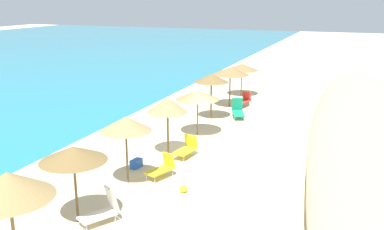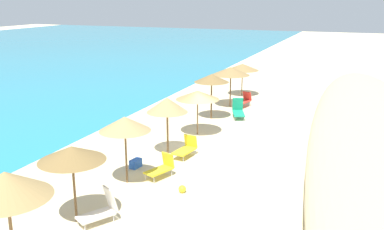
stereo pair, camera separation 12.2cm
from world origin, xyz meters
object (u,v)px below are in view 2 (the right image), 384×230
object	(u,v)px
beach_umbrella_4	(198,95)
beach_umbrella_3	(167,105)
lounge_chair_2	(186,148)
beach_umbrella_6	(231,71)
beach_umbrella_5	(212,78)
beach_umbrella_7	(242,67)
lounge_chair_0	(238,110)
lounge_chair_1	(101,209)
beach_umbrella_1	(72,154)
beach_umbrella_0	(6,185)
cooler_box	(136,163)
beach_ball	(182,189)
lounge_chair_3	(161,167)
beach_umbrella_2	(125,124)
lounge_chair_4	(244,100)

from	to	relation	value
beach_umbrella_4	beach_umbrella_3	bearing A→B (deg)	176.23
lounge_chair_2	beach_umbrella_6	bearing A→B (deg)	-76.71
beach_umbrella_4	beach_umbrella_5	size ratio (longest dim) A/B	0.87
beach_umbrella_7	lounge_chair_2	xyz separation A→B (m)	(-13.89, -1.12, -1.79)
lounge_chair_0	lounge_chair_2	size ratio (longest dim) A/B	1.19
lounge_chair_1	beach_umbrella_1	bearing A→B (deg)	50.31
lounge_chair_2	beach_umbrella_0	bearing A→B (deg)	94.19
beach_umbrella_0	cooler_box	xyz separation A→B (m)	(8.14, 0.82, -2.50)
beach_umbrella_6	cooler_box	size ratio (longest dim) A/B	4.75
lounge_chair_1	beach_ball	distance (m)	3.50
beach_umbrella_1	lounge_chair_3	size ratio (longest dim) A/B	1.92
beach_umbrella_4	lounge_chair_2	size ratio (longest dim) A/B	1.71
beach_umbrella_6	lounge_chair_1	xyz separation A→B (m)	(-17.05, -0.70, -2.01)
beach_umbrella_0	beach_umbrella_5	distance (m)	17.07
beach_umbrella_1	beach_umbrella_3	size ratio (longest dim) A/B	0.97
lounge_chair_3	beach_umbrella_1	bearing A→B (deg)	96.53
lounge_chair_1	cooler_box	distance (m)	4.86
beach_umbrella_2	lounge_chair_4	world-z (taller)	beach_umbrella_2
beach_umbrella_2	lounge_chair_4	size ratio (longest dim) A/B	1.79
beach_umbrella_6	beach_ball	world-z (taller)	beach_umbrella_6
beach_umbrella_1	beach_umbrella_6	distance (m)	17.35
cooler_box	beach_umbrella_7	bearing A→B (deg)	-1.41
beach_umbrella_2	beach_umbrella_6	xyz separation A→B (m)	(13.92, -0.13, -0.03)
lounge_chair_0	lounge_chair_3	world-z (taller)	lounge_chair_0
beach_umbrella_3	beach_umbrella_7	world-z (taller)	beach_umbrella_3
beach_umbrella_3	beach_umbrella_2	bearing A→B (deg)	178.53
beach_umbrella_2	beach_umbrella_4	distance (m)	7.16
beach_umbrella_7	lounge_chair_3	bearing A→B (deg)	-176.15
beach_umbrella_1	lounge_chair_1	bearing A→B (deg)	-69.73
beach_umbrella_2	beach_umbrella_4	xyz separation A→B (m)	(7.15, -0.32, -0.28)
lounge_chair_4	lounge_chair_3	bearing A→B (deg)	103.08
beach_umbrella_6	beach_umbrella_7	bearing A→B (deg)	2.90
lounge_chair_0	lounge_chair_3	xyz separation A→B (m)	(-10.34, 0.38, -0.02)
beach_umbrella_0	beach_umbrella_7	world-z (taller)	beach_umbrella_0
beach_umbrella_3	lounge_chair_3	distance (m)	3.49
beach_umbrella_6	lounge_chair_1	world-z (taller)	beach_umbrella_6
beach_umbrella_5	cooler_box	xyz separation A→B (m)	(-8.92, 0.41, -2.34)
beach_umbrella_2	lounge_chair_1	distance (m)	3.83
beach_umbrella_3	lounge_chair_1	world-z (taller)	beach_umbrella_3
beach_umbrella_2	beach_umbrella_3	world-z (taller)	beach_umbrella_2
beach_umbrella_1	beach_umbrella_3	world-z (taller)	beach_umbrella_3
beach_umbrella_4	cooler_box	xyz separation A→B (m)	(-5.60, 0.77, -2.00)
beach_umbrella_2	beach_umbrella_6	world-z (taller)	beach_umbrella_2
beach_umbrella_0	beach_umbrella_1	distance (m)	3.19
beach_umbrella_1	beach_umbrella_5	distance (m)	13.90
beach_umbrella_1	lounge_chair_4	size ratio (longest dim) A/B	1.71
beach_umbrella_5	lounge_chair_3	xyz separation A→B (m)	(-9.43, -1.10, -2.11)
lounge_chair_2	lounge_chair_3	bearing A→B (deg)	97.85
lounge_chair_2	lounge_chair_3	size ratio (longest dim) A/B	1.03
beach_umbrella_1	beach_ball	world-z (taller)	beach_umbrella_1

